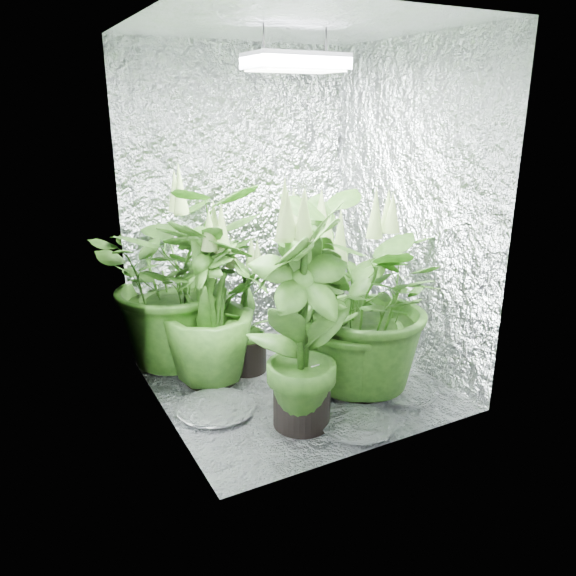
# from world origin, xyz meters

# --- Properties ---
(ground) EXTENTS (1.60, 1.60, 0.00)m
(ground) POSITION_xyz_m (0.00, 0.00, 0.00)
(ground) COLOR silver
(ground) RESTS_ON ground
(walls) EXTENTS (1.62, 1.62, 2.00)m
(walls) POSITION_xyz_m (0.00, 0.00, 1.00)
(walls) COLOR silver
(walls) RESTS_ON ground
(ceiling) EXTENTS (1.60, 1.60, 0.01)m
(ceiling) POSITION_xyz_m (0.00, 0.00, 2.00)
(ceiling) COLOR silver
(ceiling) RESTS_ON walls
(grow_lamp) EXTENTS (0.50, 0.30, 0.22)m
(grow_lamp) POSITION_xyz_m (0.00, 0.00, 1.83)
(grow_lamp) COLOR gray
(grow_lamp) RESTS_ON ceiling
(plant_a) EXTENTS (1.07, 1.07, 1.27)m
(plant_a) POSITION_xyz_m (-0.52, 0.59, 0.61)
(plant_a) COLOR black
(plant_a) RESTS_ON ground
(plant_b) EXTENTS (0.54, 0.54, 0.88)m
(plant_b) POSITION_xyz_m (-0.19, 0.29, 0.40)
(plant_b) COLOR black
(plant_b) RESTS_ON ground
(plant_c) EXTENTS (0.72, 0.72, 1.08)m
(plant_c) POSITION_xyz_m (0.46, 0.64, 0.50)
(plant_c) COLOR black
(plant_c) RESTS_ON ground
(plant_d) EXTENTS (0.78, 0.78, 1.10)m
(plant_d) POSITION_xyz_m (-0.44, 0.26, 0.50)
(plant_d) COLOR black
(plant_d) RESTS_ON ground
(plant_e) EXTENTS (1.21, 1.21, 1.21)m
(plant_e) POSITION_xyz_m (0.28, -0.29, 0.58)
(plant_e) COLOR black
(plant_e) RESTS_ON ground
(plant_f) EXTENTS (0.87, 0.87, 1.28)m
(plant_f) POSITION_xyz_m (-0.19, -0.43, 0.60)
(plant_f) COLOR black
(plant_f) RESTS_ON ground
(plant_g) EXTENTS (0.62, 0.62, 1.08)m
(plant_g) POSITION_xyz_m (0.10, -0.10, 0.49)
(plant_g) COLOR black
(plant_g) RESTS_ON ground
(circulation_fan) EXTENTS (0.16, 0.28, 0.32)m
(circulation_fan) POSITION_xyz_m (0.62, 0.61, 0.14)
(circulation_fan) COLOR black
(circulation_fan) RESTS_ON ground
(plant_label) EXTENTS (0.05, 0.03, 0.08)m
(plant_label) POSITION_xyz_m (-0.13, -0.47, 0.30)
(plant_label) COLOR white
(plant_label) RESTS_ON plant_f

